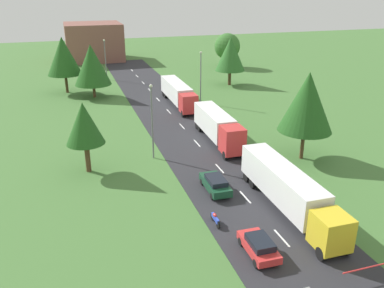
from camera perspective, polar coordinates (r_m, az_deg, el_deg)
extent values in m
cube|color=#2B2B30|center=(43.15, 4.30, -3.92)|extent=(10.00, 140.00, 0.06)
cube|color=white|center=(33.30, 12.55, -12.81)|extent=(0.16, 2.40, 0.01)
cube|color=white|center=(38.41, 7.52, -7.44)|extent=(0.16, 2.40, 0.01)
cube|color=white|center=(43.78, 3.93, -3.47)|extent=(0.16, 2.40, 0.01)
cube|color=white|center=(50.53, 0.71, 0.13)|extent=(0.16, 2.40, 0.01)
cube|color=white|center=(56.55, -1.42, 2.51)|extent=(0.16, 2.40, 0.01)
cube|color=white|center=(63.28, -3.29, 4.59)|extent=(0.16, 2.40, 0.01)
cube|color=white|center=(70.20, -4.81, 6.28)|extent=(0.16, 2.40, 0.01)
cube|color=white|center=(76.79, -6.00, 7.58)|extent=(0.16, 2.40, 0.01)
cube|color=white|center=(82.69, -6.90, 8.56)|extent=(0.16, 2.40, 0.01)
cube|color=white|center=(89.19, -7.75, 9.48)|extent=(0.16, 2.40, 0.01)
cube|color=white|center=(95.57, -8.48, 10.26)|extent=(0.16, 2.40, 0.01)
cube|color=yellow|center=(31.77, 19.01, -11.53)|extent=(2.46, 2.51, 2.61)
cube|color=black|center=(30.75, 20.39, -11.89)|extent=(2.10, 0.12, 1.15)
cube|color=white|center=(36.93, 12.49, -5.21)|extent=(2.61, 11.75, 2.78)
cube|color=black|center=(37.66, 12.29, -7.37)|extent=(1.01, 11.15, 0.24)
cylinder|color=black|center=(32.64, 20.90, -13.59)|extent=(0.36, 1.00, 1.00)
cylinder|color=black|center=(31.53, 17.77, -14.50)|extent=(0.36, 1.00, 1.00)
cylinder|color=black|center=(40.88, 11.22, -5.01)|extent=(0.36, 1.00, 1.00)
cylinder|color=black|center=(40.00, 8.55, -5.45)|extent=(0.36, 1.00, 1.00)
cylinder|color=black|center=(41.99, 10.34, -4.19)|extent=(0.36, 1.00, 1.00)
cylinder|color=black|center=(41.13, 7.72, -4.60)|extent=(0.36, 1.00, 1.00)
cube|color=red|center=(46.15, 5.71, 0.55)|extent=(2.50, 2.67, 3.04)
cube|color=black|center=(44.88, 6.31, 0.66)|extent=(2.10, 0.15, 1.34)
cube|color=white|center=(51.68, 3.13, 3.19)|extent=(2.73, 9.47, 2.81)
cube|color=black|center=(52.21, 3.10, 1.52)|extent=(1.12, 8.96, 0.24)
cylinder|color=black|center=(46.54, 7.13, -1.34)|extent=(0.37, 1.01, 1.00)
cylinder|color=black|center=(45.80, 4.71, -1.64)|extent=(0.37, 1.01, 1.00)
cylinder|color=black|center=(55.08, 3.17, 2.50)|extent=(0.37, 1.01, 1.00)
cylinder|color=black|center=(54.46, 1.08, 2.30)|extent=(0.37, 1.01, 1.00)
cylinder|color=black|center=(56.09, 2.79, 2.86)|extent=(0.37, 1.01, 1.00)
cylinder|color=black|center=(55.48, 0.73, 2.67)|extent=(0.37, 1.01, 1.00)
cube|color=red|center=(60.83, -0.50, 5.74)|extent=(2.47, 2.42, 2.73)
cube|color=black|center=(59.65, -0.19, 5.91)|extent=(2.10, 0.13, 1.20)
cube|color=white|center=(67.58, -2.26, 7.60)|extent=(2.66, 11.60, 2.67)
cube|color=black|center=(67.97, -2.24, 6.34)|extent=(1.06, 11.00, 0.24)
cylinder|color=black|center=(60.96, 0.61, 4.44)|extent=(0.36, 1.00, 1.00)
cylinder|color=black|center=(60.40, -1.29, 4.27)|extent=(0.36, 1.00, 1.00)
cylinder|color=black|center=(71.50, -2.13, 7.03)|extent=(0.36, 1.00, 1.00)
cylinder|color=black|center=(71.01, -3.78, 6.90)|extent=(0.36, 1.00, 1.00)
cylinder|color=black|center=(72.80, -2.41, 7.30)|extent=(0.36, 1.00, 1.00)
cylinder|color=black|center=(72.32, -4.03, 7.17)|extent=(0.36, 1.00, 1.00)
cube|color=red|center=(30.97, 9.36, -14.11)|extent=(1.90, 4.02, 0.58)
cube|color=black|center=(30.52, 9.59, -13.49)|extent=(1.58, 2.26, 0.51)
cylinder|color=black|center=(31.84, 6.91, -13.49)|extent=(0.23, 0.64, 0.64)
cylinder|color=black|center=(32.43, 9.62, -12.93)|extent=(0.23, 0.64, 0.64)
cylinder|color=black|center=(29.88, 9.02, -16.30)|extent=(0.23, 0.64, 0.64)
cylinder|color=black|center=(30.51, 11.89, -15.62)|extent=(0.23, 0.64, 0.64)
cube|color=#19472D|center=(38.97, 3.29, -5.71)|extent=(1.95, 4.55, 0.70)
cube|color=black|center=(38.51, 3.42, -5.09)|extent=(1.61, 2.56, 0.47)
cylinder|color=black|center=(40.18, 1.43, -5.35)|extent=(0.23, 0.64, 0.64)
cylinder|color=black|center=(40.66, 3.66, -5.04)|extent=(0.23, 0.64, 0.64)
cylinder|color=black|center=(37.61, 2.86, -7.38)|extent=(0.23, 0.64, 0.64)
cylinder|color=black|center=(38.13, 5.23, -7.02)|extent=(0.23, 0.64, 0.64)
cylinder|color=black|center=(34.61, 2.91, -10.18)|extent=(0.12, 0.64, 0.64)
cylinder|color=black|center=(33.59, 3.70, -11.29)|extent=(0.14, 0.64, 0.64)
cube|color=blue|center=(33.98, 3.31, -10.42)|extent=(0.20, 1.40, 0.36)
ellipsoid|color=red|center=(33.98, 3.22, -9.96)|extent=(0.28, 0.52, 0.28)
cylinder|color=red|center=(30.73, 23.98, -15.53)|extent=(4.50, 0.10, 0.10)
cylinder|color=slate|center=(45.18, -5.62, 2.89)|extent=(0.18, 0.18, 8.31)
sphere|color=silver|center=(44.00, -5.83, 8.16)|extent=(0.36, 0.36, 0.36)
cylinder|color=slate|center=(66.99, 1.23, 9.20)|extent=(0.18, 0.18, 8.29)
sphere|color=silver|center=(66.20, 1.26, 12.80)|extent=(0.36, 0.36, 0.36)
cylinder|color=slate|center=(86.39, -12.09, 11.43)|extent=(0.18, 0.18, 7.89)
sphere|color=silver|center=(85.79, -12.30, 14.10)|extent=(0.36, 0.36, 0.36)
cylinder|color=#513823|center=(73.44, -13.63, 7.30)|extent=(0.48, 0.48, 2.28)
cone|color=#23561E|center=(72.49, -13.95, 10.81)|extent=(6.26, 6.26, 6.89)
cylinder|color=#513823|center=(47.41, 15.30, -0.06)|extent=(0.41, 0.41, 3.38)
cone|color=#23561E|center=(45.87, 15.92, 5.73)|extent=(5.98, 5.98, 6.58)
cylinder|color=#513823|center=(98.72, 4.93, 11.50)|extent=(0.61, 0.61, 2.61)
sphere|color=#38702D|center=(98.15, 5.00, 13.56)|extent=(6.05, 6.05, 6.05)
cylinder|color=#513823|center=(80.84, 5.32, 9.31)|extent=(0.60, 0.60, 2.85)
cone|color=#2D6628|center=(79.99, 5.43, 12.53)|extent=(5.78, 5.78, 6.35)
cylinder|color=#513823|center=(43.99, -14.50, -1.82)|extent=(0.54, 0.54, 3.21)
cone|color=#23561E|center=(42.67, -14.97, 2.85)|extent=(3.98, 3.98, 4.38)
cylinder|color=#513823|center=(77.96, -17.27, 8.14)|extent=(0.50, 0.50, 3.31)
cone|color=#23561E|center=(77.02, -17.69, 11.75)|extent=(6.08, 6.08, 6.69)
cube|color=brown|center=(110.48, -13.67, 13.84)|extent=(13.98, 13.34, 9.30)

